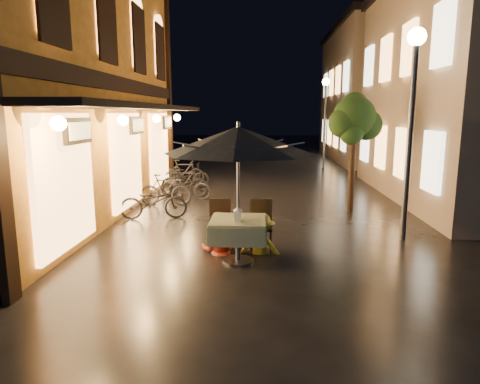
# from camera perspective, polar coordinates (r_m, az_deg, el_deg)

# --- Properties ---
(ground) EXTENTS (90.00, 90.00, 0.00)m
(ground) POSITION_cam_1_polar(r_m,az_deg,el_deg) (7.28, 2.48, -10.48)
(ground) COLOR black
(ground) RESTS_ON ground
(west_building) EXTENTS (5.90, 11.40, 7.40)m
(west_building) POSITION_cam_1_polar(r_m,az_deg,el_deg) (12.29, -25.91, 14.64)
(west_building) COLOR #BA722B
(west_building) RESTS_ON ground
(east_building_far) EXTENTS (7.30, 10.30, 7.30)m
(east_building_far) POSITION_cam_1_polar(r_m,az_deg,el_deg) (25.91, 20.16, 12.18)
(east_building_far) COLOR tan
(east_building_far) RESTS_ON ground
(street_tree) EXTENTS (1.43, 1.20, 3.15)m
(street_tree) POSITION_cam_1_polar(r_m,az_deg,el_deg) (11.55, 15.02, 9.23)
(street_tree) COLOR black
(street_tree) RESTS_ON ground
(streetlamp_near) EXTENTS (0.36, 0.36, 4.23)m
(streetlamp_near) POSITION_cam_1_polar(r_m,az_deg,el_deg) (9.28, 22.03, 11.69)
(streetlamp_near) COLOR #59595E
(streetlamp_near) RESTS_ON ground
(streetlamp_far) EXTENTS (0.36, 0.36, 4.23)m
(streetlamp_far) POSITION_cam_1_polar(r_m,az_deg,el_deg) (21.01, 11.29, 11.13)
(streetlamp_far) COLOR #59595E
(streetlamp_far) RESTS_ON ground
(cafe_table) EXTENTS (0.99, 0.99, 0.78)m
(cafe_table) POSITION_cam_1_polar(r_m,az_deg,el_deg) (7.52, -0.24, -5.05)
(cafe_table) COLOR #59595E
(cafe_table) RESTS_ON ground
(patio_umbrella) EXTENTS (2.56, 2.56, 2.46)m
(patio_umbrella) POSITION_cam_1_polar(r_m,az_deg,el_deg) (7.26, -0.25, 6.90)
(patio_umbrella) COLOR #59595E
(patio_umbrella) RESTS_ON ground
(cafe_chair_left) EXTENTS (0.42, 0.42, 0.97)m
(cafe_chair_left) POSITION_cam_1_polar(r_m,az_deg,el_deg) (8.27, -2.72, -3.97)
(cafe_chair_left) COLOR black
(cafe_chair_left) RESTS_ON ground
(cafe_chair_right) EXTENTS (0.42, 0.42, 0.97)m
(cafe_chair_right) POSITION_cam_1_polar(r_m,az_deg,el_deg) (8.23, 2.84, -4.05)
(cafe_chair_right) COLOR black
(cafe_chair_right) RESTS_ON ground
(table_lantern) EXTENTS (0.16, 0.16, 0.25)m
(table_lantern) POSITION_cam_1_polar(r_m,az_deg,el_deg) (7.30, -0.30, -2.84)
(table_lantern) COLOR white
(table_lantern) RESTS_ON cafe_table
(person_orange) EXTENTS (0.81, 0.67, 1.52)m
(person_orange) POSITION_cam_1_polar(r_m,az_deg,el_deg) (8.02, -2.77, -2.81)
(person_orange) COLOR #D3442C
(person_orange) RESTS_ON ground
(person_yellow) EXTENTS (1.02, 0.67, 1.48)m
(person_yellow) POSITION_cam_1_polar(r_m,az_deg,el_deg) (8.00, 2.76, -3.00)
(person_yellow) COLOR gold
(person_yellow) RESTS_ON ground
(bicycle_0) EXTENTS (1.72, 0.86, 0.86)m
(bicycle_0) POSITION_cam_1_polar(r_m,az_deg,el_deg) (10.83, -11.48, -1.29)
(bicycle_0) COLOR black
(bicycle_0) RESTS_ON ground
(bicycle_1) EXTENTS (1.49, 0.44, 0.89)m
(bicycle_1) POSITION_cam_1_polar(r_m,az_deg,el_deg) (12.39, -9.93, 0.30)
(bicycle_1) COLOR black
(bicycle_1) RESTS_ON ground
(bicycle_2) EXTENTS (1.63, 0.76, 0.82)m
(bicycle_2) POSITION_cam_1_polar(r_m,az_deg,el_deg) (13.18, -7.20, 0.82)
(bicycle_2) COLOR #222228
(bicycle_2) RESTS_ON ground
(bicycle_3) EXTENTS (1.61, 0.66, 0.94)m
(bicycle_3) POSITION_cam_1_polar(r_m,az_deg,el_deg) (13.57, -7.44, 1.34)
(bicycle_3) COLOR black
(bicycle_3) RESTS_ON ground
(bicycle_4) EXTENTS (1.64, 0.57, 0.86)m
(bicycle_4) POSITION_cam_1_polar(r_m,az_deg,el_deg) (15.39, -7.20, 2.28)
(bicycle_4) COLOR black
(bicycle_4) RESTS_ON ground
(bicycle_5) EXTENTS (1.58, 0.57, 0.93)m
(bicycle_5) POSITION_cam_1_polar(r_m,az_deg,el_deg) (15.85, -7.57, 2.63)
(bicycle_5) COLOR #212128
(bicycle_5) RESTS_ON ground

